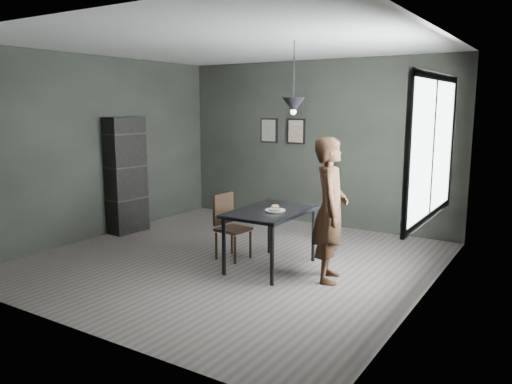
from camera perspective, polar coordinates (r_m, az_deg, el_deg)
The scene contains 13 objects.
ground at distance 6.76m, azimuth -2.76°, elevation -7.74°, with size 5.00×5.00×0.00m, color #393431.
back_wall at distance 8.64m, azimuth 6.76°, elevation 5.53°, with size 5.00×0.10×2.80m, color black.
ceiling at distance 6.49m, azimuth -2.97°, elevation 16.54°, with size 5.00×5.00×0.02m.
window_assembly at distance 5.63m, azimuth 19.53°, elevation 4.76°, with size 0.04×1.96×1.56m.
cafe_table at distance 6.27m, azimuth 1.69°, elevation -2.78°, with size 0.80×1.20×0.75m.
white_plate at distance 6.18m, azimuth 2.21°, elevation -2.18°, with size 0.23×0.23×0.01m, color white.
donut_pile at distance 6.17m, azimuth 2.21°, elevation -1.90°, with size 0.16×0.16×0.07m.
woman at distance 5.86m, azimuth 8.49°, elevation -2.03°, with size 0.62×0.41×1.70m, color black.
wood_chair at distance 6.73m, azimuth -3.13°, elevation -3.43°, with size 0.41×0.41×0.88m.
shelf_unit at distance 8.31m, azimuth -14.68°, elevation 1.85°, with size 0.35×0.62×1.86m, color black.
pendant_lamp at distance 6.09m, azimuth 4.30°, elevation 9.89°, with size 0.28×0.28×0.86m.
framed_print_left at distance 9.02m, azimuth 1.49°, elevation 7.05°, with size 0.34×0.04×0.44m.
framed_print_right at distance 8.75m, azimuth 4.61°, elevation 6.93°, with size 0.34×0.04×0.44m.
Camera 1 is at (3.71, -5.27, 2.05)m, focal length 35.00 mm.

